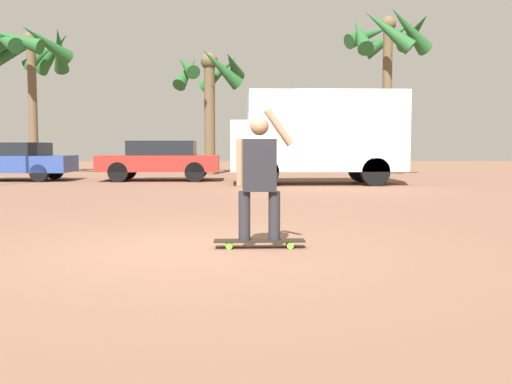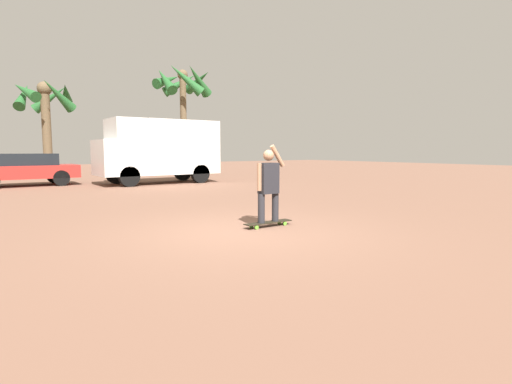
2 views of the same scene
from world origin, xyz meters
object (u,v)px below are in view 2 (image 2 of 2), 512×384
(skateboard, at_px, (268,223))
(person_skateboarder, at_px, (268,182))
(palm_tree_center_background, at_px, (45,102))
(camper_van, at_px, (160,149))
(palm_tree_near_van, at_px, (183,87))
(parked_car_red, at_px, (25,169))

(skateboard, distance_m, person_skateboarder, 0.84)
(palm_tree_center_background, bearing_deg, camper_van, -59.58)
(palm_tree_near_van, distance_m, palm_tree_center_background, 7.48)
(camper_van, height_order, palm_tree_near_van, palm_tree_near_van)
(person_skateboarder, relative_size, camper_van, 0.29)
(parked_car_red, bearing_deg, camper_van, -20.89)
(camper_van, relative_size, palm_tree_center_background, 1.03)
(camper_van, bearing_deg, person_skateboarder, -101.94)
(camper_van, bearing_deg, palm_tree_near_van, 52.93)
(skateboard, xyz_separation_m, person_skateboarder, (-0.00, 0.00, 0.84))
(skateboard, xyz_separation_m, camper_van, (2.42, 11.45, 1.53))
(person_skateboarder, relative_size, palm_tree_center_background, 0.30)
(parked_car_red, xyz_separation_m, palm_tree_center_background, (1.56, 4.37, 3.33))
(palm_tree_near_van, bearing_deg, parked_car_red, -164.47)
(camper_van, distance_m, parked_car_red, 5.75)
(skateboard, distance_m, palm_tree_near_van, 17.69)
(camper_van, bearing_deg, palm_tree_center_background, 120.42)
(person_skateboarder, xyz_separation_m, parked_car_red, (-2.89, 13.48, -0.16))
(skateboard, distance_m, parked_car_red, 13.80)
(camper_van, distance_m, palm_tree_near_van, 6.68)
(skateboard, bearing_deg, person_skateboarder, 180.00)
(skateboard, height_order, camper_van, camper_van)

